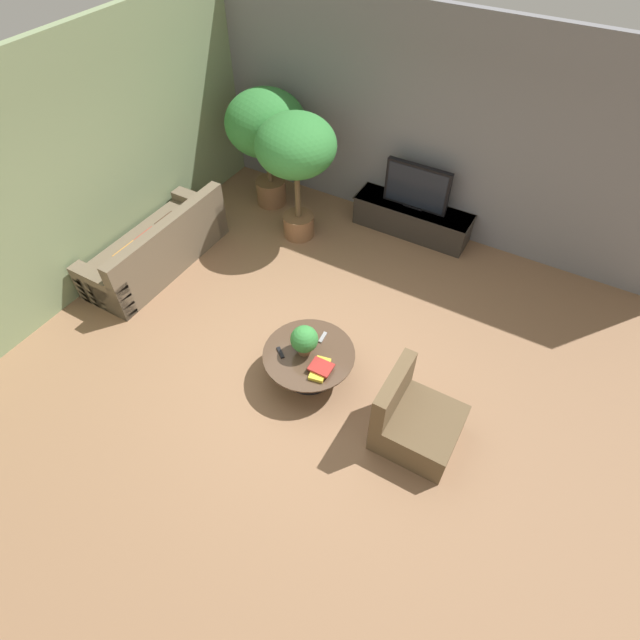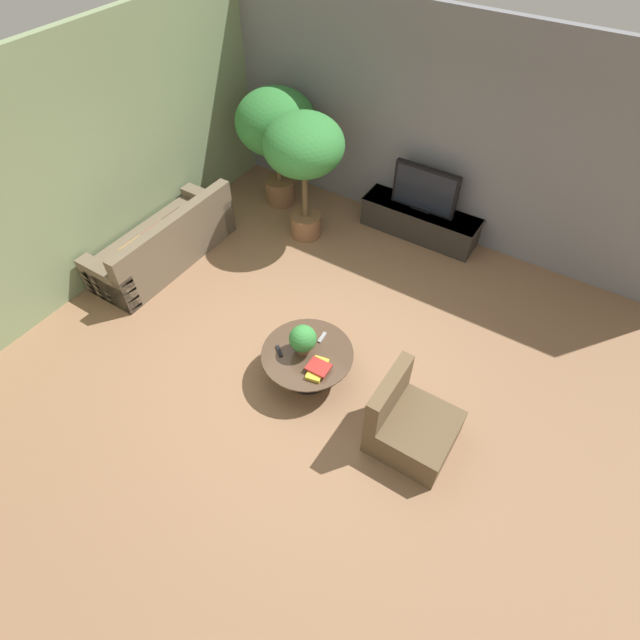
{
  "view_description": "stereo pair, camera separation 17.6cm",
  "coord_description": "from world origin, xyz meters",
  "px_view_note": "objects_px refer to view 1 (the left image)",
  "views": [
    {
      "loc": [
        1.98,
        -3.09,
        4.75
      ],
      "look_at": [
        0.08,
        0.22,
        0.55
      ],
      "focal_mm": 28.0,
      "sensor_mm": 36.0,
      "label": 1
    },
    {
      "loc": [
        2.13,
        -3.0,
        4.75
      ],
      "look_at": [
        0.08,
        0.22,
        0.55
      ],
      "focal_mm": 28.0,
      "sensor_mm": 36.0,
      "label": 2
    }
  ],
  "objects_px": {
    "television": "(417,187)",
    "armchair_wicker": "(414,422)",
    "media_console": "(412,219)",
    "potted_plant_tabletop": "(304,340)",
    "potted_palm_corner": "(296,152)",
    "potted_palm_tall": "(266,128)",
    "couch_by_wall": "(158,248)",
    "coffee_table": "(309,360)"
  },
  "relations": [
    {
      "from": "television",
      "to": "armchair_wicker",
      "type": "xyz_separation_m",
      "value": [
        1.39,
        -3.24,
        -0.51
      ]
    },
    {
      "from": "media_console",
      "to": "potted_plant_tabletop",
      "type": "relative_size",
      "value": 4.81
    },
    {
      "from": "television",
      "to": "armchair_wicker",
      "type": "height_order",
      "value": "television"
    },
    {
      "from": "potted_palm_corner",
      "to": "media_console",
      "type": "bearing_deg",
      "value": 32.34
    },
    {
      "from": "media_console",
      "to": "potted_palm_tall",
      "type": "xyz_separation_m",
      "value": [
        -2.27,
        -0.41,
        1.03
      ]
    },
    {
      "from": "potted_plant_tabletop",
      "to": "couch_by_wall",
      "type": "bearing_deg",
      "value": 167.24
    },
    {
      "from": "couch_by_wall",
      "to": "potted_palm_tall",
      "type": "xyz_separation_m",
      "value": [
        0.51,
        2.07,
        0.98
      ]
    },
    {
      "from": "media_console",
      "to": "coffee_table",
      "type": "distance_m",
      "value": 3.1
    },
    {
      "from": "media_console",
      "to": "armchair_wicker",
      "type": "xyz_separation_m",
      "value": [
        1.39,
        -3.24,
        0.03
      ]
    },
    {
      "from": "armchair_wicker",
      "to": "television",
      "type": "bearing_deg",
      "value": 23.21
    },
    {
      "from": "potted_palm_corner",
      "to": "potted_plant_tabletop",
      "type": "height_order",
      "value": "potted_palm_corner"
    },
    {
      "from": "television",
      "to": "couch_by_wall",
      "type": "relative_size",
      "value": 0.44
    },
    {
      "from": "television",
      "to": "media_console",
      "type": "bearing_deg",
      "value": 90.0
    },
    {
      "from": "potted_palm_tall",
      "to": "coffee_table",
      "type": "bearing_deg",
      "value": -49.28
    },
    {
      "from": "media_console",
      "to": "potted_plant_tabletop",
      "type": "distance_m",
      "value": 3.13
    },
    {
      "from": "coffee_table",
      "to": "potted_plant_tabletop",
      "type": "xyz_separation_m",
      "value": [
        -0.05,
        -0.0,
        0.32
      ]
    },
    {
      "from": "potted_plant_tabletop",
      "to": "media_console",
      "type": "bearing_deg",
      "value": 90.0
    },
    {
      "from": "couch_by_wall",
      "to": "armchair_wicker",
      "type": "bearing_deg",
      "value": 79.59
    },
    {
      "from": "armchair_wicker",
      "to": "potted_palm_tall",
      "type": "xyz_separation_m",
      "value": [
        -3.66,
        2.83,
        1.0
      ]
    },
    {
      "from": "potted_palm_tall",
      "to": "potted_plant_tabletop",
      "type": "height_order",
      "value": "potted_palm_tall"
    },
    {
      "from": "television",
      "to": "potted_palm_tall",
      "type": "height_order",
      "value": "potted_palm_tall"
    },
    {
      "from": "media_console",
      "to": "television",
      "type": "distance_m",
      "value": 0.55
    },
    {
      "from": "television",
      "to": "coffee_table",
      "type": "xyz_separation_m",
      "value": [
        0.05,
        -3.1,
        -0.5
      ]
    },
    {
      "from": "television",
      "to": "couch_by_wall",
      "type": "height_order",
      "value": "television"
    },
    {
      "from": "television",
      "to": "potted_palm_corner",
      "type": "relative_size",
      "value": 0.51
    },
    {
      "from": "coffee_table",
      "to": "television",
      "type": "bearing_deg",
      "value": 90.97
    },
    {
      "from": "coffee_table",
      "to": "potted_palm_corner",
      "type": "distance_m",
      "value": 2.86
    },
    {
      "from": "television",
      "to": "potted_palm_tall",
      "type": "bearing_deg",
      "value": -169.82
    },
    {
      "from": "couch_by_wall",
      "to": "potted_palm_tall",
      "type": "height_order",
      "value": "potted_palm_tall"
    },
    {
      "from": "coffee_table",
      "to": "couch_by_wall",
      "type": "xyz_separation_m",
      "value": [
        -2.83,
        0.63,
        0.0
      ]
    },
    {
      "from": "coffee_table",
      "to": "armchair_wicker",
      "type": "bearing_deg",
      "value": -5.89
    },
    {
      "from": "couch_by_wall",
      "to": "potted_palm_tall",
      "type": "distance_m",
      "value": 2.35
    },
    {
      "from": "potted_palm_corner",
      "to": "couch_by_wall",
      "type": "bearing_deg",
      "value": -130.5
    },
    {
      "from": "television",
      "to": "potted_palm_corner",
      "type": "xyz_separation_m",
      "value": [
        -1.44,
        -0.91,
        0.58
      ]
    },
    {
      "from": "television",
      "to": "potted_plant_tabletop",
      "type": "bearing_deg",
      "value": -90.0
    },
    {
      "from": "media_console",
      "to": "potted_palm_corner",
      "type": "xyz_separation_m",
      "value": [
        -1.44,
        -0.91,
        1.13
      ]
    },
    {
      "from": "potted_palm_tall",
      "to": "potted_palm_corner",
      "type": "distance_m",
      "value": 0.97
    },
    {
      "from": "media_console",
      "to": "couch_by_wall",
      "type": "height_order",
      "value": "couch_by_wall"
    },
    {
      "from": "couch_by_wall",
      "to": "potted_palm_tall",
      "type": "relative_size",
      "value": 1.19
    },
    {
      "from": "media_console",
      "to": "potted_palm_tall",
      "type": "bearing_deg",
      "value": -169.78
    },
    {
      "from": "potted_palm_tall",
      "to": "potted_plant_tabletop",
      "type": "relative_size",
      "value": 4.93
    },
    {
      "from": "media_console",
      "to": "coffee_table",
      "type": "relative_size",
      "value": 1.71
    }
  ]
}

